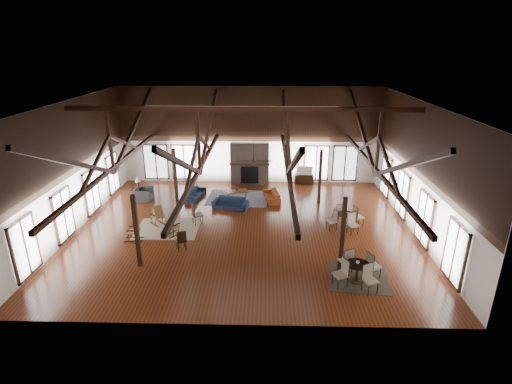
{
  "coord_description": "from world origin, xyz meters",
  "views": [
    {
      "loc": [
        1.04,
        -17.4,
        8.44
      ],
      "look_at": [
        0.55,
        1.0,
        1.53
      ],
      "focal_mm": 28.0,
      "sensor_mm": 36.0,
      "label": 1
    }
  ],
  "objects_px": {
    "sofa_navy_left": "(195,193)",
    "cafe_table_far": "(345,218)",
    "tv_console": "(304,179)",
    "sofa_orange": "(272,196)",
    "cafe_table_near": "(357,269)",
    "sofa_navy_front": "(231,203)",
    "coffee_table": "(237,192)",
    "armchair": "(143,194)"
  },
  "relations": [
    {
      "from": "sofa_navy_front",
      "to": "coffee_table",
      "type": "distance_m",
      "value": 1.43
    },
    {
      "from": "cafe_table_near",
      "to": "sofa_navy_front",
      "type": "bearing_deg",
      "value": 127.5
    },
    {
      "from": "cafe_table_near",
      "to": "tv_console",
      "type": "relative_size",
      "value": 1.73
    },
    {
      "from": "sofa_navy_left",
      "to": "sofa_orange",
      "type": "height_order",
      "value": "sofa_navy_left"
    },
    {
      "from": "sofa_navy_left",
      "to": "cafe_table_far",
      "type": "height_order",
      "value": "cafe_table_far"
    },
    {
      "from": "sofa_orange",
      "to": "armchair",
      "type": "xyz_separation_m",
      "value": [
        -7.32,
        -0.22,
        0.09
      ]
    },
    {
      "from": "sofa_navy_front",
      "to": "armchair",
      "type": "distance_m",
      "value": 5.17
    },
    {
      "from": "sofa_navy_front",
      "to": "cafe_table_far",
      "type": "distance_m",
      "value": 6.2
    },
    {
      "from": "cafe_table_near",
      "to": "sofa_navy_left",
      "type": "bearing_deg",
      "value": 131.7
    },
    {
      "from": "sofa_navy_front",
      "to": "armchair",
      "type": "xyz_separation_m",
      "value": [
        -5.06,
        1.02,
        0.07
      ]
    },
    {
      "from": "sofa_navy_left",
      "to": "armchair",
      "type": "bearing_deg",
      "value": 110.05
    },
    {
      "from": "sofa_orange",
      "to": "tv_console",
      "type": "height_order",
      "value": "tv_console"
    },
    {
      "from": "sofa_navy_front",
      "to": "sofa_navy_left",
      "type": "xyz_separation_m",
      "value": [
        -2.16,
        1.46,
        -0.02
      ]
    },
    {
      "from": "coffee_table",
      "to": "tv_console",
      "type": "distance_m",
      "value": 4.93
    },
    {
      "from": "sofa_navy_left",
      "to": "tv_console",
      "type": "bearing_deg",
      "value": -55.74
    },
    {
      "from": "sofa_navy_front",
      "to": "tv_console",
      "type": "height_order",
      "value": "tv_console"
    },
    {
      "from": "tv_console",
      "to": "cafe_table_far",
      "type": "bearing_deg",
      "value": -77.49
    },
    {
      "from": "sofa_navy_front",
      "to": "sofa_navy_left",
      "type": "distance_m",
      "value": 2.6
    },
    {
      "from": "sofa_orange",
      "to": "cafe_table_near",
      "type": "bearing_deg",
      "value": 10.19
    },
    {
      "from": "sofa_orange",
      "to": "cafe_table_far",
      "type": "distance_m",
      "value": 4.98
    },
    {
      "from": "sofa_navy_front",
      "to": "armchair",
      "type": "height_order",
      "value": "armchair"
    },
    {
      "from": "armchair",
      "to": "cafe_table_far",
      "type": "distance_m",
      "value": 11.32
    },
    {
      "from": "sofa_navy_front",
      "to": "sofa_navy_left",
      "type": "height_order",
      "value": "sofa_navy_front"
    },
    {
      "from": "sofa_navy_front",
      "to": "sofa_orange",
      "type": "relative_size",
      "value": 1.09
    },
    {
      "from": "sofa_orange",
      "to": "coffee_table",
      "type": "height_order",
      "value": "sofa_orange"
    },
    {
      "from": "sofa_navy_front",
      "to": "cafe_table_far",
      "type": "relative_size",
      "value": 0.99
    },
    {
      "from": "armchair",
      "to": "cafe_table_near",
      "type": "distance_m",
      "value": 13.13
    },
    {
      "from": "cafe_table_near",
      "to": "cafe_table_far",
      "type": "xyz_separation_m",
      "value": [
        0.41,
        4.69,
        -0.03
      ]
    },
    {
      "from": "sofa_navy_front",
      "to": "cafe_table_near",
      "type": "relative_size",
      "value": 0.96
    },
    {
      "from": "sofa_orange",
      "to": "tv_console",
      "type": "relative_size",
      "value": 1.53
    },
    {
      "from": "sofa_navy_front",
      "to": "sofa_orange",
      "type": "distance_m",
      "value": 2.58
    },
    {
      "from": "sofa_navy_left",
      "to": "sofa_orange",
      "type": "relative_size",
      "value": 1.01
    },
    {
      "from": "cafe_table_far",
      "to": "tv_console",
      "type": "relative_size",
      "value": 1.67
    },
    {
      "from": "sofa_orange",
      "to": "tv_console",
      "type": "distance_m",
      "value": 3.59
    },
    {
      "from": "sofa_orange",
      "to": "cafe_table_far",
      "type": "bearing_deg",
      "value": 34.33
    },
    {
      "from": "sofa_navy_left",
      "to": "tv_console",
      "type": "height_order",
      "value": "tv_console"
    },
    {
      "from": "sofa_navy_left",
      "to": "cafe_table_far",
      "type": "distance_m",
      "value": 8.77
    },
    {
      "from": "cafe_table_far",
      "to": "tv_console",
      "type": "bearing_deg",
      "value": 102.51
    },
    {
      "from": "armchair",
      "to": "tv_console",
      "type": "distance_m",
      "value": 9.9
    },
    {
      "from": "sofa_navy_left",
      "to": "coffee_table",
      "type": "distance_m",
      "value": 2.42
    },
    {
      "from": "sofa_navy_left",
      "to": "cafe_table_near",
      "type": "distance_m",
      "value": 11.3
    },
    {
      "from": "cafe_table_far",
      "to": "tv_console",
      "type": "distance_m",
      "value": 6.62
    }
  ]
}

